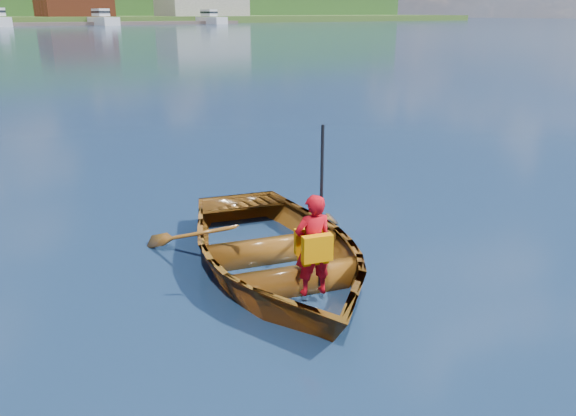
% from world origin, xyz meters
% --- Properties ---
extents(ground, '(600.00, 600.00, 0.00)m').
position_xyz_m(ground, '(0.00, 0.00, 0.00)').
color(ground, '#0C193B').
rests_on(ground, ground).
extents(rowboat, '(4.04, 4.84, 0.86)m').
position_xyz_m(rowboat, '(0.01, 0.08, 0.28)').
color(rowboat, brown).
rests_on(rowboat, ground).
extents(child_paddler, '(0.49, 0.41, 1.89)m').
position_xyz_m(child_paddler, '(-0.10, -0.82, 0.69)').
color(child_paddler, '#B80813').
rests_on(child_paddler, ground).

